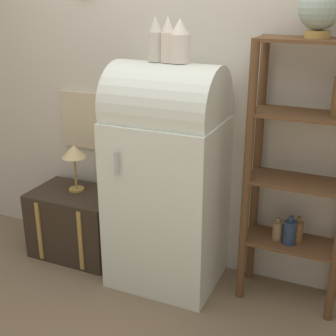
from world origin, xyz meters
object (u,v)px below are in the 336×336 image
refrigerator (167,175)px  vase_right (180,42)px  vase_center (168,41)px  desk_lamp (74,154)px  vase_left (155,40)px  suitcase_trunk (77,223)px  globe (320,9)px

refrigerator → vase_right: bearing=4.4°
vase_center → vase_right: bearing=10.3°
desk_lamp → vase_left: bearing=-5.4°
vase_right → desk_lamp: size_ratio=0.71×
suitcase_trunk → vase_right: vase_right is taller
vase_left → desk_lamp: (-0.67, 0.06, -0.81)m
suitcase_trunk → vase_center: (0.74, -0.03, 1.33)m
refrigerator → vase_left: vase_left is taller
vase_left → vase_center: size_ratio=1.00×
globe → vase_center: size_ratio=1.02×
refrigerator → desk_lamp: 0.75m
globe → vase_right: (-0.73, -0.09, -0.19)m
vase_right → vase_left: bearing=-177.6°
vase_center → desk_lamp: size_ratio=0.75×
refrigerator → suitcase_trunk: 0.89m
vase_right → refrigerator: bearing=-175.6°
suitcase_trunk → desk_lamp: bearing=105.3°
suitcase_trunk → globe: bearing=2.8°
refrigerator → desk_lamp: bearing=175.1°
refrigerator → suitcase_trunk: size_ratio=2.30×
suitcase_trunk → vase_center: bearing=-2.4°
suitcase_trunk → vase_right: 1.55m
globe → suitcase_trunk: bearing=-177.2°
vase_left → vase_right: vase_left is taller
vase_left → desk_lamp: bearing=174.6°
suitcase_trunk → globe: 2.16m
vase_left → suitcase_trunk: bearing=177.8°
suitcase_trunk → vase_center: 1.52m
refrigerator → vase_right: vase_right is taller
refrigerator → desk_lamp: size_ratio=4.23×
globe → vase_center: bearing=-172.4°
globe → vase_center: 0.83m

